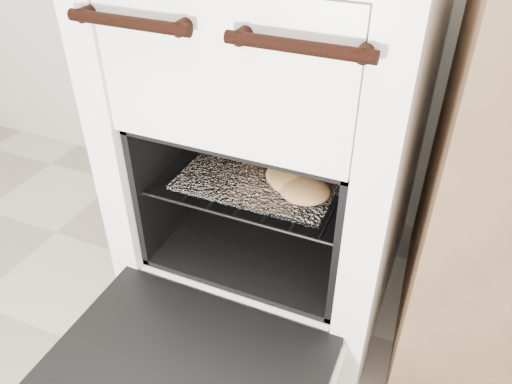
# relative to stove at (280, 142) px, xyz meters

# --- Properties ---
(stove) EXTENTS (0.65, 0.72, 1.00)m
(stove) POSITION_rel_stove_xyz_m (0.00, 0.00, 0.00)
(stove) COLOR white
(stove) RESTS_ON ground
(oven_door) EXTENTS (0.59, 0.46, 0.04)m
(oven_door) POSITION_rel_stove_xyz_m (-0.00, -0.55, -0.27)
(oven_door) COLOR black
(oven_door) RESTS_ON stove
(oven_rack) EXTENTS (0.47, 0.46, 0.01)m
(oven_rack) POSITION_rel_stove_xyz_m (-0.00, -0.07, -0.04)
(oven_rack) COLOR black
(oven_rack) RESTS_ON stove
(foil_sheet) EXTENTS (0.37, 0.33, 0.01)m
(foil_sheet) POSITION_rel_stove_xyz_m (-0.00, -0.09, -0.03)
(foil_sheet) COLOR white
(foil_sheet) RESTS_ON oven_rack
(baked_rolls) EXTENTS (0.35, 0.34, 0.05)m
(baked_rolls) POSITION_rel_stove_xyz_m (0.04, -0.08, -0.00)
(baked_rolls) COLOR tan
(baked_rolls) RESTS_ON foil_sheet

